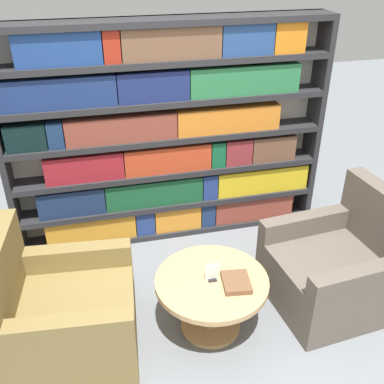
# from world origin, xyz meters

# --- Properties ---
(ground_plane) EXTENTS (14.00, 14.00, 0.00)m
(ground_plane) POSITION_xyz_m (0.00, 0.00, 0.00)
(ground_plane) COLOR slate
(bookshelf) EXTENTS (2.77, 0.30, 1.94)m
(bookshelf) POSITION_xyz_m (-0.01, 1.46, 0.96)
(bookshelf) COLOR silver
(bookshelf) RESTS_ON ground_plane
(armchair_left) EXTENTS (0.95, 0.89, 0.90)m
(armchair_left) POSITION_xyz_m (-0.99, 0.22, 0.29)
(armchair_left) COLOR olive
(armchair_left) RESTS_ON ground_plane
(armchair_right) EXTENTS (0.95, 0.89, 0.90)m
(armchair_right) POSITION_xyz_m (1.05, 0.22, 0.29)
(armchair_right) COLOR brown
(armchair_right) RESTS_ON ground_plane
(coffee_table) EXTENTS (0.78, 0.78, 0.45)m
(coffee_table) POSITION_xyz_m (0.03, 0.15, 0.32)
(coffee_table) COLOR tan
(coffee_table) RESTS_ON ground_plane
(table_sign) EXTENTS (0.10, 0.06, 0.13)m
(table_sign) POSITION_xyz_m (0.03, 0.15, 0.50)
(table_sign) COLOR black
(table_sign) RESTS_ON coffee_table
(stray_book) EXTENTS (0.21, 0.24, 0.04)m
(stray_book) POSITION_xyz_m (0.18, 0.07, 0.47)
(stray_book) COLOR brown
(stray_book) RESTS_ON coffee_table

